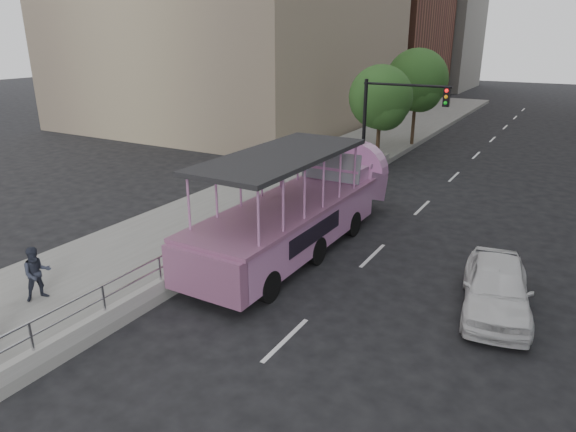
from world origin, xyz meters
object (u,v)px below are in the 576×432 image
at_px(traffic_signal, 388,116).
at_px(pedestrian_mid, 37,273).
at_px(street_tree_far, 418,83).
at_px(street_tree_near, 382,100).
at_px(parking_sign, 324,174).
at_px(duck_boat, 303,209).
at_px(car, 497,287).

bearing_deg(traffic_signal, pedestrian_mid, -103.66).
distance_m(pedestrian_mid, street_tree_far, 26.27).
distance_m(traffic_signal, street_tree_far, 9.57).
height_order(traffic_signal, street_tree_near, street_tree_near).
bearing_deg(street_tree_far, parking_sign, -88.22).
relative_size(pedestrian_mid, street_tree_near, 0.27).
distance_m(parking_sign, street_tree_near, 8.68).
relative_size(parking_sign, street_tree_far, 0.39).
bearing_deg(traffic_signal, street_tree_far, 98.43).
height_order(pedestrian_mid, traffic_signal, traffic_signal).
height_order(duck_boat, car, duck_boat).
bearing_deg(street_tree_near, pedestrian_mid, -96.91).
xyz_separation_m(duck_boat, traffic_signal, (-0.11, 8.80, 2.14)).
height_order(parking_sign, street_tree_near, street_tree_near).
xyz_separation_m(street_tree_near, street_tree_far, (0.20, 6.00, 0.49)).
bearing_deg(duck_boat, street_tree_near, 97.97).
height_order(car, traffic_signal, traffic_signal).
relative_size(traffic_signal, street_tree_far, 0.81).
xyz_separation_m(duck_boat, car, (6.86, -1.59, -0.63)).
distance_m(duck_boat, street_tree_near, 12.59).
xyz_separation_m(duck_boat, pedestrian_mid, (-4.13, -7.71, -0.29)).
bearing_deg(duck_boat, parking_sign, 105.46).
bearing_deg(car, duck_boat, 156.83).
relative_size(car, traffic_signal, 0.83).
height_order(car, street_tree_near, street_tree_near).
height_order(car, parking_sign, parking_sign).
xyz_separation_m(duck_boat, street_tree_far, (-1.51, 18.23, 2.95)).
bearing_deg(parking_sign, pedestrian_mid, -104.83).
bearing_deg(street_tree_near, parking_sign, -85.59).
relative_size(parking_sign, street_tree_near, 0.45).
bearing_deg(car, street_tree_near, 111.69).
distance_m(parking_sign, traffic_signal, 5.38).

